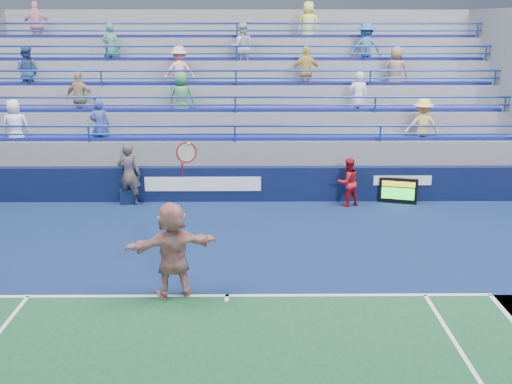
{
  "coord_description": "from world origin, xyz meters",
  "views": [
    {
      "loc": [
        0.51,
        -10.64,
        5.48
      ],
      "look_at": [
        0.62,
        2.5,
        1.5
      ],
      "focal_mm": 40.0,
      "sensor_mm": 36.0,
      "label": 1
    }
  ],
  "objects_px": {
    "judge_chair": "(129,194)",
    "line_judge": "(129,174)",
    "tennis_player": "(173,250)",
    "serve_speed_board": "(398,191)",
    "ball_girl": "(348,182)"
  },
  "relations": [
    {
      "from": "judge_chair",
      "to": "tennis_player",
      "type": "relative_size",
      "value": 0.27
    },
    {
      "from": "ball_girl",
      "to": "line_judge",
      "type": "bearing_deg",
      "value": -25.7
    },
    {
      "from": "serve_speed_board",
      "to": "tennis_player",
      "type": "relative_size",
      "value": 0.36
    },
    {
      "from": "tennis_player",
      "to": "ball_girl",
      "type": "height_order",
      "value": "tennis_player"
    },
    {
      "from": "serve_speed_board",
      "to": "tennis_player",
      "type": "xyz_separation_m",
      "value": [
        -6.14,
        -6.12,
        0.61
      ]
    },
    {
      "from": "line_judge",
      "to": "serve_speed_board",
      "type": "bearing_deg",
      "value": -171.11
    },
    {
      "from": "judge_chair",
      "to": "ball_girl",
      "type": "bearing_deg",
      "value": -2.84
    },
    {
      "from": "judge_chair",
      "to": "line_judge",
      "type": "bearing_deg",
      "value": -56.56
    },
    {
      "from": "serve_speed_board",
      "to": "ball_girl",
      "type": "bearing_deg",
      "value": -172.52
    },
    {
      "from": "judge_chair",
      "to": "tennis_player",
      "type": "bearing_deg",
      "value": -70.37
    },
    {
      "from": "serve_speed_board",
      "to": "tennis_player",
      "type": "height_order",
      "value": "tennis_player"
    },
    {
      "from": "tennis_player",
      "to": "ball_girl",
      "type": "xyz_separation_m",
      "value": [
        4.52,
        5.91,
        -0.27
      ]
    },
    {
      "from": "line_judge",
      "to": "ball_girl",
      "type": "distance_m",
      "value": 6.67
    },
    {
      "from": "tennis_player",
      "to": "line_judge",
      "type": "height_order",
      "value": "tennis_player"
    },
    {
      "from": "serve_speed_board",
      "to": "ball_girl",
      "type": "height_order",
      "value": "ball_girl"
    }
  ]
}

